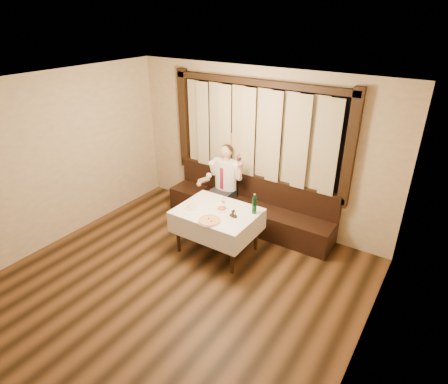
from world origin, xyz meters
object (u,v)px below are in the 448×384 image
Objects in this scene: dining_table at (217,216)px; pasta_cream at (192,206)px; pasta_red at (222,208)px; cruet_caddy at (233,214)px; banquette at (248,209)px; pizza at (209,221)px; seated_man at (224,179)px; green_bottle at (254,205)px.

pasta_cream is (-0.40, -0.14, 0.14)m from dining_table.
cruet_caddy reaches higher than pasta_red.
banquette reaches higher than cruet_caddy.
pasta_red is (0.04, -0.96, 0.48)m from banquette.
pizza reaches higher than dining_table.
pizza is 2.96× the size of cruet_caddy.
seated_man is (-0.53, 0.87, 0.05)m from pasta_red.
seated_man is at bearing 117.45° from dining_table.
seated_man reaches higher than pizza.
green_bottle is at bearing 22.86° from pasta_cream.
cruet_caddy is (0.28, -0.10, 0.01)m from pasta_red.
dining_table is at bearing 105.46° from pizza.
banquette is 13.80× the size of pasta_cream.
green_bottle is (0.53, -0.77, 0.59)m from banquette.
dining_table is at bearing -174.00° from cruet_caddy.
cruet_caddy is at bearing -5.41° from dining_table.
pasta_red is at bearing -87.45° from banquette.
green_bottle is at bearing -55.60° from banquette.
dining_table is 0.36m from cruet_caddy.
pasta_cream is at bearing -108.85° from banquette.
pasta_cream is 1.01m from green_bottle.
pasta_cream is at bearing -85.38° from seated_man.
seated_man reaches higher than pasta_cream.
banquette reaches higher than pasta_cream.
seated_man reaches higher than banquette.
dining_table is 10.62× the size of cruet_caddy.
cruet_caddy is (-0.21, -0.28, -0.10)m from green_bottle.
pasta_red is 0.30m from cruet_caddy.
pizza is at bearing -86.02° from banquette.
cruet_caddy is 1.26m from seated_man.
green_bottle reaches higher than pasta_cream.
pasta_red is 1.00× the size of pasta_cream.
banquette reaches higher than dining_table.
cruet_caddy is (0.23, 0.31, 0.03)m from pizza.
banquette is 1.08m from dining_table.
dining_table is at bearing 19.63° from pasta_cream.
seated_man is at bearing 94.62° from pasta_cream.
pizza is at bearing -126.26° from green_bottle.
cruet_caddy is 0.08× the size of seated_man.
seated_man is at bearing 121.32° from pasta_red.
pasta_cream is 0.16× the size of seated_man.
banquette is 1.11m from green_bottle.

